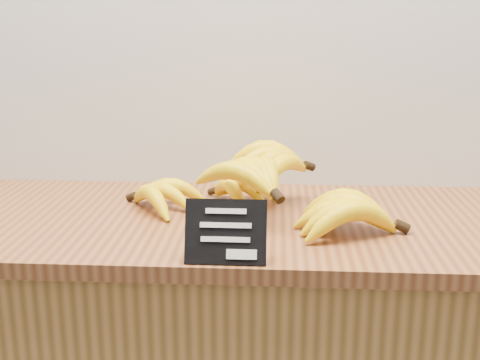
% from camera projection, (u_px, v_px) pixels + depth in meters
% --- Properties ---
extents(counter_top, '(1.47, 0.54, 0.03)m').
position_uv_depth(counter_top, '(241.00, 223.00, 1.24)').
color(counter_top, brown).
rests_on(counter_top, counter).
extents(chalkboard_sign, '(0.14, 0.04, 0.10)m').
position_uv_depth(chalkboard_sign, '(226.00, 232.00, 0.99)').
color(chalkboard_sign, black).
rests_on(chalkboard_sign, counter_top).
extents(banana_pile, '(0.57, 0.41, 0.13)m').
position_uv_depth(banana_pile, '(260.00, 190.00, 1.22)').
color(banana_pile, yellow).
rests_on(banana_pile, counter_top).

